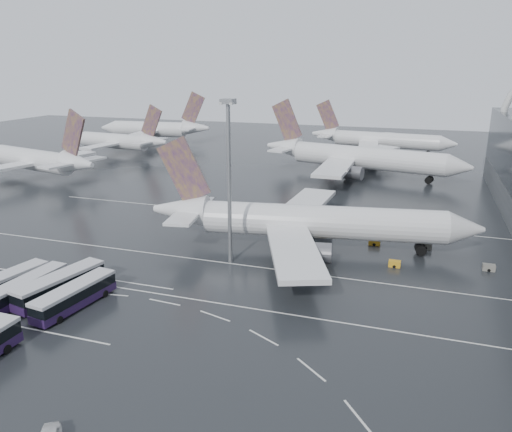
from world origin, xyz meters
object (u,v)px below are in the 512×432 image
(floodlight_mast, at_px, (229,163))
(airliner_gate_c, at_px, (378,140))
(bus_row_near_a, at_px, (5,284))
(gse_cart_belly_b, at_px, (426,245))
(airliner_main, at_px, (306,222))
(gse_cart_belly_d, at_px, (489,267))
(airliner_gate_b, at_px, (357,158))
(bus_row_near_d, at_px, (75,296))
(gse_cart_belly_e, at_px, (375,242))
(gse_cart_belly_c, at_px, (321,255))
(jet_remote_mid, at_px, (120,141))
(jet_remote_far, at_px, (156,129))
(jet_remote_west, at_px, (38,161))
(gse_cart_belly_a, at_px, (395,264))
(bus_row_near_b, at_px, (28,287))
(bus_row_near_c, at_px, (60,285))

(floodlight_mast, bearing_deg, airliner_gate_c, 83.60)
(bus_row_near_a, bearing_deg, gse_cart_belly_b, -45.68)
(gse_cart_belly_b, bearing_deg, airliner_main, -161.97)
(airliner_gate_c, xyz_separation_m, gse_cart_belly_d, (27.64, -107.74, -4.24))
(airliner_gate_b, height_order, gse_cart_belly_b, airliner_gate_b)
(bus_row_near_d, distance_m, gse_cart_belly_b, 59.71)
(gse_cart_belly_e, bearing_deg, gse_cart_belly_d, -18.75)
(airliner_gate_b, bearing_deg, gse_cart_belly_c, -75.12)
(bus_row_near_a, distance_m, gse_cart_belly_c, 49.19)
(gse_cart_belly_d, bearing_deg, airliner_gate_b, 114.69)
(jet_remote_mid, xyz_separation_m, jet_remote_far, (-2.37, 30.90, 0.69))
(bus_row_near_a, bearing_deg, airliner_gate_b, -10.92)
(airliner_main, xyz_separation_m, gse_cart_belly_d, (30.38, -0.50, -4.44))
(jet_remote_west, xyz_separation_m, gse_cart_belly_c, (89.27, -35.09, -4.75))
(jet_remote_far, xyz_separation_m, gse_cart_belly_a, (104.80, -108.37, -4.97))
(bus_row_near_b, bearing_deg, gse_cart_belly_e, -45.51)
(airliner_main, height_order, jet_remote_west, jet_remote_west)
(floodlight_mast, bearing_deg, gse_cart_belly_a, 14.02)
(gse_cart_belly_c, bearing_deg, gse_cart_belly_d, 7.30)
(bus_row_near_c, distance_m, gse_cart_belly_d, 66.06)
(jet_remote_mid, height_order, gse_cart_belly_e, jet_remote_mid)
(airliner_gate_b, bearing_deg, bus_row_near_d, -92.29)
(jet_remote_mid, xyz_separation_m, bus_row_near_d, (62.02, -106.09, -3.02))
(floodlight_mast, distance_m, gse_cart_belly_e, 31.88)
(airliner_gate_b, relative_size, jet_remote_mid, 1.45)
(gse_cart_belly_c, bearing_deg, bus_row_near_c, -140.73)
(jet_remote_west, xyz_separation_m, gse_cart_belly_d, (115.96, -31.67, -4.84))
(jet_remote_west, relative_size, bus_row_near_b, 3.71)
(airliner_gate_b, distance_m, bus_row_near_a, 103.78)
(gse_cart_belly_a, bearing_deg, airliner_main, 166.85)
(airliner_gate_c, height_order, gse_cart_belly_a, airliner_gate_c)
(airliner_main, height_order, jet_remote_mid, airliner_main)
(airliner_gate_b, relative_size, gse_cart_belly_c, 27.94)
(airliner_gate_b, height_order, airliner_gate_c, airliner_gate_b)
(gse_cart_belly_a, relative_size, gse_cart_belly_e, 0.93)
(gse_cart_belly_a, bearing_deg, gse_cart_belly_d, 12.47)
(airliner_gate_b, relative_size, bus_row_near_d, 4.62)
(jet_remote_mid, distance_m, bus_row_near_d, 122.93)
(bus_row_near_a, relative_size, bus_row_near_b, 1.04)
(airliner_gate_b, height_order, bus_row_near_c, airliner_gate_b)
(bus_row_near_d, bearing_deg, airliner_gate_c, -3.80)
(jet_remote_mid, bearing_deg, airliner_main, 145.97)
(jet_remote_mid, relative_size, gse_cart_belly_c, 19.25)
(airliner_gate_c, distance_m, jet_remote_mid, 95.36)
(gse_cart_belly_a, xyz_separation_m, gse_cart_belly_d, (14.51, 3.21, -0.00))
(airliner_main, height_order, bus_row_near_d, airliner_main)
(airliner_main, distance_m, jet_remote_west, 91.08)
(jet_remote_west, relative_size, bus_row_near_d, 3.53)
(airliner_gate_c, relative_size, jet_remote_far, 1.09)
(bus_row_near_d, relative_size, gse_cart_belly_c, 6.05)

